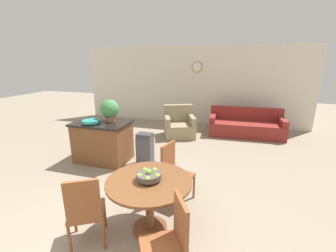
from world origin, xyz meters
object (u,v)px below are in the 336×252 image
(armchair, at_px, (179,126))
(teal_bowl, at_px, (91,121))
(dining_chair_near_right, at_px, (170,240))
(fruit_bowl, at_px, (149,175))
(kitchen_island, at_px, (103,141))
(potted_plant, at_px, (110,110))
(dining_table, at_px, (149,192))
(dining_chair_far_side, at_px, (174,170))
(couch, at_px, (246,126))
(dining_chair_near_left, at_px, (85,209))
(trash_bin, at_px, (145,149))

(armchair, bearing_deg, teal_bowl, -141.78)
(dining_chair_near_right, bearing_deg, fruit_bowl, 5.80)
(kitchen_island, bearing_deg, potted_plant, 38.99)
(dining_table, xyz_separation_m, dining_chair_far_side, (0.13, 0.78, -0.06))
(dining_chair_near_right, height_order, couch, dining_chair_near_right)
(dining_table, bearing_deg, dining_chair_near_left, -144.22)
(dining_table, bearing_deg, kitchen_island, 135.31)
(dining_table, xyz_separation_m, dining_chair_near_right, (0.46, -0.64, -0.06))
(dining_chair_far_side, xyz_separation_m, potted_plant, (-1.77, 1.13, 0.66))
(dining_table, height_order, fruit_bowl, fruit_bowl)
(dining_table, distance_m, dining_chair_near_left, 0.79)
(dining_chair_near_right, bearing_deg, dining_chair_near_left, 50.78)
(dining_chair_far_side, xyz_separation_m, couch, (1.25, 3.83, -0.24))
(dining_chair_far_side, height_order, couch, dining_chair_far_side)
(trash_bin, height_order, couch, couch)
(armchair, bearing_deg, dining_chair_near_right, -98.92)
(dining_chair_far_side, relative_size, fruit_bowl, 3.00)
(kitchen_island, distance_m, armchair, 2.51)
(kitchen_island, distance_m, couch, 4.25)
(couch, height_order, armchair, armchair)
(trash_bin, bearing_deg, fruit_bowl, -66.27)
(fruit_bowl, height_order, teal_bowl, teal_bowl)
(dining_table, xyz_separation_m, teal_bowl, (-1.94, 1.60, 0.38))
(fruit_bowl, xyz_separation_m, trash_bin, (-0.81, 1.85, -0.46))
(kitchen_island, bearing_deg, dining_chair_near_left, -62.59)
(teal_bowl, relative_size, trash_bin, 0.51)
(dining_table, bearing_deg, dining_chair_far_side, 80.78)
(potted_plant, relative_size, couch, 0.22)
(dining_chair_near_right, height_order, kitchen_island, dining_chair_near_right)
(dining_table, bearing_deg, armchair, 98.04)
(potted_plant, xyz_separation_m, trash_bin, (0.83, -0.06, -0.82))
(dining_table, distance_m, armchair, 4.00)
(couch, bearing_deg, fruit_bowl, -108.90)
(dining_chair_near_right, distance_m, armchair, 4.71)
(potted_plant, bearing_deg, fruit_bowl, -49.18)
(fruit_bowl, distance_m, couch, 4.83)
(dining_chair_far_side, distance_m, potted_plant, 2.20)
(couch, bearing_deg, teal_bowl, -140.10)
(dining_chair_far_side, bearing_deg, dining_chair_near_right, 28.28)
(dining_chair_far_side, relative_size, trash_bin, 1.34)
(dining_chair_near_right, bearing_deg, teal_bowl, 16.97)
(potted_plant, bearing_deg, kitchen_island, -141.01)
(dining_chair_near_left, bearing_deg, potted_plant, 83.09)
(dining_table, distance_m, potted_plant, 2.59)
(kitchen_island, height_order, couch, kitchen_island)
(fruit_bowl, relative_size, armchair, 0.29)
(dining_chair_near_left, bearing_deg, dining_chair_near_right, -39.22)
(dining_chair_far_side, relative_size, kitchen_island, 0.79)
(dining_chair_near_left, height_order, armchair, dining_chair_near_left)
(dining_table, distance_m, fruit_bowl, 0.24)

